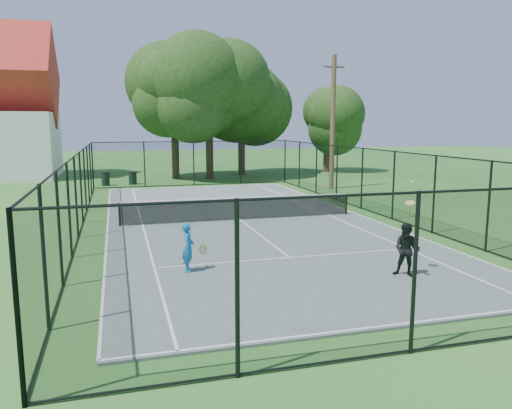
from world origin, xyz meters
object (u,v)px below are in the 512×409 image
object	(u,v)px
trash_bin_left	(105,179)
player_black	(407,250)
utility_pole	(333,122)
tennis_net	(240,208)
player_blue	(188,247)
trash_bin_right	(133,178)

from	to	relation	value
trash_bin_left	player_black	distance (m)	24.98
utility_pole	player_black	size ratio (longest dim) A/B	3.30
tennis_net	player_black	bearing A→B (deg)	-75.06
tennis_net	trash_bin_left	size ratio (longest dim) A/B	10.81
tennis_net	player_blue	size ratio (longest dim) A/B	7.31
player_blue	utility_pole	bearing A→B (deg)	54.21
trash_bin_left	utility_pole	distance (m)	15.61
tennis_net	player_black	xyz separation A→B (m)	(2.41, -9.02, 0.22)
tennis_net	trash_bin_left	distance (m)	15.69
utility_pole	player_black	xyz separation A→B (m)	(-5.89, -18.02, -3.46)
player_blue	trash_bin_right	bearing A→B (deg)	92.05
trash_bin_left	player_blue	xyz separation A→B (m)	(2.58, -21.53, 0.28)
trash_bin_right	player_black	xyz separation A→B (m)	(6.39, -23.80, 0.35)
tennis_net	trash_bin_right	xyz separation A→B (m)	(-3.98, 14.78, -0.13)
trash_bin_left	trash_bin_right	xyz separation A→B (m)	(1.80, 0.19, -0.02)
tennis_net	trash_bin_right	size ratio (longest dim) A/B	11.35
tennis_net	utility_pole	xyz separation A→B (m)	(8.29, 9.00, 3.68)
trash_bin_left	trash_bin_right	bearing A→B (deg)	6.15
trash_bin_right	player_blue	bearing A→B (deg)	-87.95
trash_bin_right	trash_bin_left	bearing A→B (deg)	-173.85
trash_bin_right	player_blue	size ratio (longest dim) A/B	0.64
tennis_net	trash_bin_left	world-z (taller)	tennis_net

